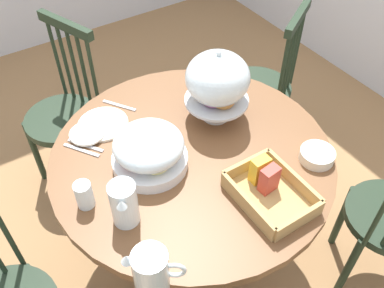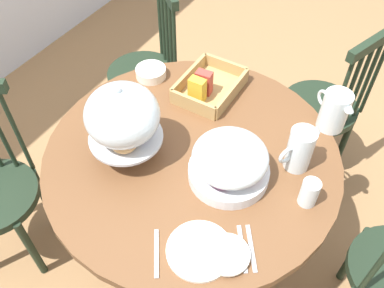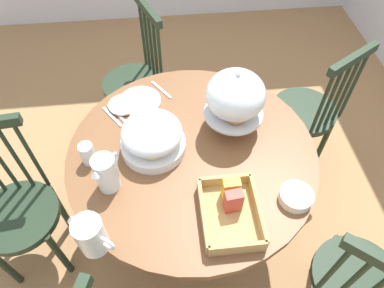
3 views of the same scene
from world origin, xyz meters
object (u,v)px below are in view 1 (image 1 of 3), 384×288
(windsor_chair_by_cabinet, at_px, (261,89))
(drinking_glass, at_px, (84,195))
(cereal_basket, at_px, (269,189))
(china_plate_large, at_px, (103,124))
(orange_juice_pitcher, at_px, (151,273))
(cereal_bowl, at_px, (317,155))
(china_plate_small, at_px, (87,133))
(milk_pitcher, at_px, (124,205))
(pastry_stand_with_dome, at_px, (217,81))
(fruit_platter_covered, at_px, (149,150))
(dining_table, at_px, (192,186))
(windsor_chair_facing_door, at_px, (65,117))

(windsor_chair_by_cabinet, xyz_separation_m, drinking_glass, (0.45, -1.23, 0.34))
(cereal_basket, bearing_deg, china_plate_large, -152.59)
(orange_juice_pitcher, bearing_deg, cereal_bowl, 97.93)
(china_plate_small, relative_size, cereal_bowl, 1.07)
(milk_pitcher, bearing_deg, pastry_stand_with_dome, 115.60)
(china_plate_large, bearing_deg, cereal_basket, 27.41)
(fruit_platter_covered, distance_m, china_plate_small, 0.33)
(cereal_basket, relative_size, china_plate_small, 2.11)
(dining_table, bearing_deg, pastry_stand_with_dome, 121.87)
(china_plate_small, distance_m, cereal_bowl, 0.96)
(windsor_chair_by_cabinet, relative_size, milk_pitcher, 5.37)
(pastry_stand_with_dome, bearing_deg, fruit_platter_covered, -75.72)
(milk_pitcher, bearing_deg, cereal_basket, 68.95)
(windsor_chair_facing_door, relative_size, pastry_stand_with_dome, 2.83)
(orange_juice_pitcher, distance_m, china_plate_large, 0.79)
(windsor_chair_by_cabinet, distance_m, cereal_basket, 1.06)
(dining_table, distance_m, pastry_stand_with_dome, 0.48)
(drinking_glass, bearing_deg, china_plate_small, 156.45)
(windsor_chair_facing_door, height_order, cereal_bowl, windsor_chair_facing_door)
(windsor_chair_facing_door, relative_size, cereal_basket, 3.09)
(milk_pitcher, bearing_deg, china_plate_small, 173.97)
(cereal_basket, height_order, drinking_glass, cereal_basket)
(windsor_chair_by_cabinet, distance_m, pastry_stand_with_dome, 0.80)
(china_plate_large, xyz_separation_m, drinking_glass, (0.36, -0.23, 0.05))
(pastry_stand_with_dome, distance_m, cereal_bowl, 0.51)
(milk_pitcher, xyz_separation_m, drinking_glass, (-0.14, -0.10, -0.03))
(milk_pitcher, height_order, drinking_glass, milk_pitcher)
(windsor_chair_by_cabinet, height_order, cereal_basket, windsor_chair_by_cabinet)
(fruit_platter_covered, height_order, china_plate_small, fruit_platter_covered)
(windsor_chair_by_cabinet, height_order, drinking_glass, windsor_chair_by_cabinet)
(fruit_platter_covered, bearing_deg, dining_table, 79.64)
(china_plate_large, bearing_deg, cereal_bowl, 44.29)
(orange_juice_pitcher, bearing_deg, drinking_glass, -172.79)
(orange_juice_pitcher, relative_size, cereal_bowl, 1.24)
(pastry_stand_with_dome, bearing_deg, cereal_bowl, 23.75)
(windsor_chair_facing_door, bearing_deg, cereal_basket, 19.30)
(fruit_platter_covered, xyz_separation_m, china_plate_small, (-0.29, -0.15, -0.07))
(milk_pitcher, relative_size, drinking_glass, 1.65)
(windsor_chair_facing_door, xyz_separation_m, orange_juice_pitcher, (1.25, -0.13, 0.37))
(milk_pitcher, bearing_deg, china_plate_large, 164.86)
(china_plate_large, height_order, drinking_glass, drinking_glass)
(cereal_basket, distance_m, china_plate_large, 0.78)
(dining_table, xyz_separation_m, fruit_platter_covered, (-0.03, -0.18, 0.31))
(cereal_bowl, bearing_deg, windsor_chair_facing_door, -148.70)
(milk_pitcher, xyz_separation_m, china_plate_small, (-0.47, 0.05, -0.07))
(drinking_glass, bearing_deg, windsor_chair_by_cabinet, 110.01)
(cereal_basket, bearing_deg, dining_table, -160.40)
(cereal_basket, bearing_deg, cereal_bowl, 96.92)
(windsor_chair_facing_door, distance_m, china_plate_small, 0.60)
(dining_table, distance_m, fruit_platter_covered, 0.35)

